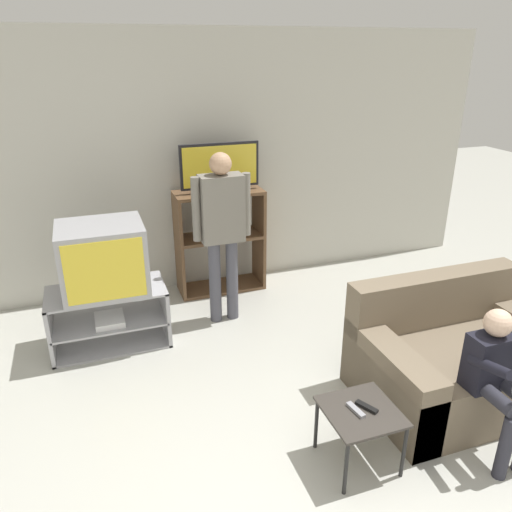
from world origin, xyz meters
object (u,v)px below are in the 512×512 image
Objects in this scene: remote_control_black at (367,407)px; person_seated_child at (499,374)px; television_main at (103,258)px; television_flat at (220,169)px; media_shelf at (220,240)px; person_standing_adult at (222,223)px; snack_table at (361,417)px; remote_control_white at (356,410)px; tv_stand at (109,318)px; couch at (457,360)px.

person_seated_child is at bearing -40.23° from remote_control_black.
television_flat is at bearing 30.53° from television_main.
media_shelf is 2.65m from remote_control_black.
snack_table is at bearing -81.82° from person_standing_adult.
person_seated_child is (1.12, -2.18, -0.38)m from person_standing_adult.
media_shelf is 2.99m from person_seated_child.
remote_control_white is (-0.04, 0.00, 0.06)m from snack_table.
person_standing_adult reaches higher than media_shelf.
television_flat reaches higher than remote_control_black.
tv_stand is at bearing 125.13° from snack_table.
tv_stand is 0.91× the size of media_shelf.
television_main reaches higher than remote_control_white.
person_standing_adult reaches higher than television_flat.
television_main reaches higher than person_seated_child.
remote_control_black reaches higher than snack_table.
remote_control_black is at bearing -159.88° from couch.
couch reaches higher than snack_table.
media_shelf is at bearing 31.59° from tv_stand.
tv_stand is 1.76m from television_flat.
tv_stand is at bearing 98.71° from remote_control_black.
television_flat is (0.02, -0.02, 0.76)m from media_shelf.
remote_control_black is 0.08m from remote_control_white.
television_flat is 0.55× the size of couch.
remote_control_white is at bearing 154.56° from remote_control_black.
person_seated_child is (0.96, -2.81, -0.72)m from television_flat.
remote_control_black is (1.37, -1.91, -0.40)m from television_main.
couch is (0.99, 0.36, -0.12)m from remote_control_black.
television_flat reaches higher than television_main.
person_seated_child is at bearing -62.85° from person_standing_adult.
person_seated_child is (0.79, -0.18, 0.18)m from remote_control_black.
snack_table is at bearing -160.28° from couch.
person_seated_child is at bearing -12.00° from snack_table.
person_standing_adult is (-0.29, 2.00, 0.62)m from snack_table.
person_standing_adult is (-0.25, 2.00, 0.56)m from remote_control_white.
television_main reaches higher than tv_stand.
television_main is 2.87m from couch.
television_flat is 0.73m from person_standing_adult.
person_standing_adult reaches higher than couch.
remote_control_black is 0.09× the size of person_standing_adult.
couch is 0.65m from person_seated_child.
media_shelf is 2.48× the size of snack_table.
person_seated_child reaches higher than tv_stand.
person_seated_child is at bearing -20.68° from remote_control_white.
remote_control_black is at bearing -54.36° from television_main.
snack_table is at bearing -87.27° from television_flat.
person_standing_adult is (1.04, 0.09, 0.16)m from television_main.
snack_table is 0.27× the size of person_standing_adult.
television_flat is 2.78m from remote_control_black.
tv_stand reaches higher than remote_control_white.
television_flat is (1.22, 0.72, 1.05)m from tv_stand.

